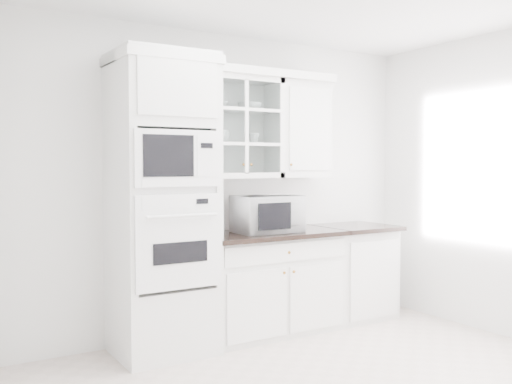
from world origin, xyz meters
TOP-DOWN VIEW (x-y plane):
  - room_shell at (0.00, 0.43)m, footprint 4.00×3.50m
  - oven_column at (-0.75, 1.42)m, footprint 0.76×0.68m
  - base_cabinet_run at (0.28, 1.45)m, footprint 1.32×0.67m
  - extra_base_cabinet at (1.28, 1.45)m, footprint 0.72×0.67m
  - upper_cabinet_glass at (0.03, 1.58)m, footprint 0.80×0.33m
  - upper_cabinet_solid at (0.71, 1.58)m, footprint 0.55×0.33m
  - crown_molding at (-0.07, 1.56)m, footprint 2.14×0.38m
  - countertop_microwave at (0.23, 1.41)m, footprint 0.59×0.50m
  - bowl_a at (-0.19, 1.60)m, footprint 0.28×0.28m
  - bowl_b at (0.16, 1.59)m, footprint 0.26×0.26m
  - cup_a at (-0.12, 1.59)m, footprint 0.16×0.16m
  - cup_b at (0.20, 1.57)m, footprint 0.12×0.12m

SIDE VIEW (x-z plane):
  - base_cabinet_run at x=0.28m, z-range 0.00..0.92m
  - extra_base_cabinet at x=1.28m, z-range 0.00..0.92m
  - countertop_microwave at x=0.23m, z-range 0.92..1.25m
  - oven_column at x=-0.75m, z-range 0.00..2.40m
  - cup_b at x=0.20m, z-range 1.71..1.80m
  - cup_a at x=-0.12m, z-range 1.71..1.82m
  - room_shell at x=0.00m, z-range 0.43..3.13m
  - upper_cabinet_glass at x=0.03m, z-range 1.40..2.30m
  - upper_cabinet_solid at x=0.71m, z-range 1.40..2.30m
  - bowl_a at x=-0.19m, z-range 2.01..2.07m
  - bowl_b at x=0.16m, z-range 2.01..2.08m
  - crown_molding at x=-0.07m, z-range 2.30..2.37m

